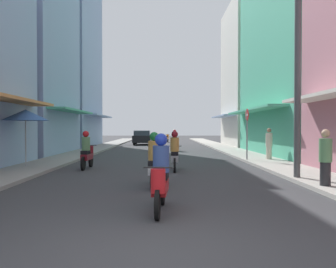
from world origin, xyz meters
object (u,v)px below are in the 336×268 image
(pedestrian_far, at_px, (325,160))
(street_sign_no_entry, at_px, (247,128))
(utility_pole, at_px, (298,62))
(motorbike_red, at_px, (160,177))
(parked_car, at_px, (142,137))
(pedestrian_crossing, at_px, (269,145))
(motorbike_white, at_px, (155,162))
(motorbike_silver, at_px, (175,153))
(vendor_umbrella, at_px, (26,115))
(motorbike_maroon, at_px, (87,152))
(motorbike_green, at_px, (175,141))
(motorbike_orange, at_px, (167,138))

(pedestrian_far, xyz_separation_m, street_sign_no_entry, (-0.25, 7.80, 0.89))
(utility_pole, bearing_deg, motorbike_red, -137.34)
(parked_car, bearing_deg, pedestrian_far, -75.80)
(pedestrian_crossing, bearing_deg, motorbike_white, -127.00)
(motorbike_silver, height_order, motorbike_red, same)
(motorbike_white, height_order, vendor_umbrella, vendor_umbrella)
(motorbike_red, bearing_deg, parked_car, 94.26)
(pedestrian_crossing, distance_m, vendor_umbrella, 11.55)
(motorbike_white, distance_m, street_sign_no_entry, 8.47)
(motorbike_maroon, bearing_deg, pedestrian_far, -33.36)
(street_sign_no_entry, bearing_deg, motorbike_white, -121.67)
(parked_car, bearing_deg, pedestrian_crossing, -67.25)
(motorbike_green, height_order, utility_pole, utility_pole)
(parked_car, relative_size, pedestrian_far, 2.48)
(motorbike_silver, distance_m, street_sign_no_entry, 5.19)
(pedestrian_far, xyz_separation_m, vendor_umbrella, (-10.04, 4.80, 1.39))
(motorbike_green, xyz_separation_m, vendor_umbrella, (-6.46, -11.46, 1.52))
(motorbike_red, height_order, street_sign_no_entry, street_sign_no_entry)
(motorbike_orange, bearing_deg, street_sign_no_entry, -81.11)
(motorbike_red, distance_m, pedestrian_crossing, 11.78)
(motorbike_green, xyz_separation_m, street_sign_no_entry, (3.33, -8.45, 1.01))
(motorbike_white, distance_m, motorbike_maroon, 5.25)
(motorbike_white, xyz_separation_m, motorbike_green, (1.08, 15.61, 0.00))
(parked_car, xyz_separation_m, street_sign_no_entry, (6.34, -18.26, 0.98))
(motorbike_maroon, bearing_deg, motorbike_orange, 82.38)
(parked_car, height_order, pedestrian_far, pedestrian_far)
(motorbike_maroon, distance_m, utility_pole, 8.74)
(motorbike_white, relative_size, pedestrian_far, 1.09)
(motorbike_maroon, bearing_deg, utility_pole, -24.47)
(motorbike_silver, xyz_separation_m, motorbike_orange, (-0.03, 27.49, -0.20))
(motorbike_maroon, xyz_separation_m, motorbike_orange, (3.59, 26.82, -0.20))
(motorbike_white, xyz_separation_m, street_sign_no_entry, (4.42, 7.16, 1.01))
(pedestrian_crossing, distance_m, pedestrian_far, 8.14)
(motorbike_green, bearing_deg, pedestrian_crossing, -60.99)
(motorbike_white, relative_size, motorbike_maroon, 1.00)
(motorbike_maroon, bearing_deg, motorbike_red, -67.09)
(motorbike_silver, height_order, motorbike_green, same)
(motorbike_maroon, height_order, motorbike_silver, same)
(pedestrian_far, bearing_deg, pedestrian_crossing, 83.35)
(motorbike_green, relative_size, pedestrian_crossing, 1.07)
(parked_car, bearing_deg, motorbike_white, -85.67)
(pedestrian_crossing, bearing_deg, motorbike_maroon, -160.11)
(motorbike_maroon, bearing_deg, vendor_umbrella, -175.27)
(vendor_umbrella, bearing_deg, utility_pole, -17.85)
(parked_car, relative_size, utility_pole, 0.55)
(motorbike_red, height_order, pedestrian_far, pedestrian_far)
(motorbike_orange, distance_m, pedestrian_crossing, 24.24)
(motorbike_silver, distance_m, utility_pole, 5.61)
(motorbike_orange, xyz_separation_m, parked_car, (-2.59, -5.75, 0.24))
(motorbike_green, relative_size, motorbike_orange, 1.01)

